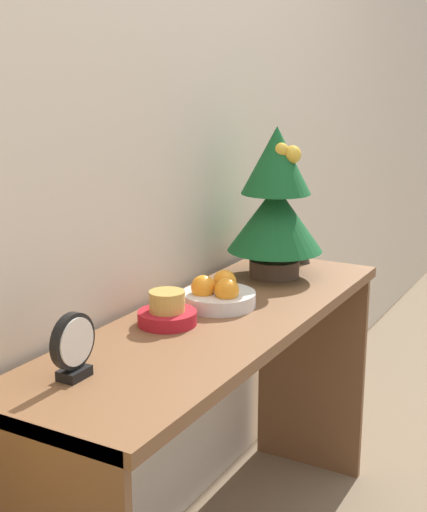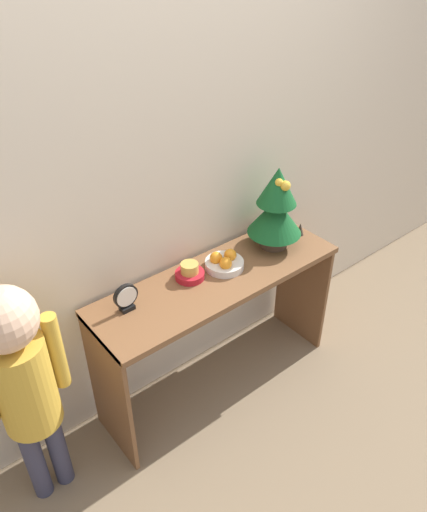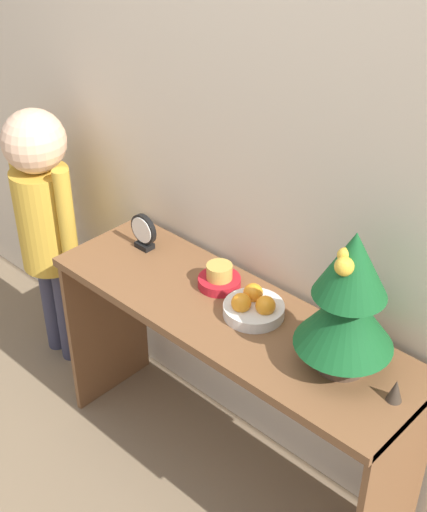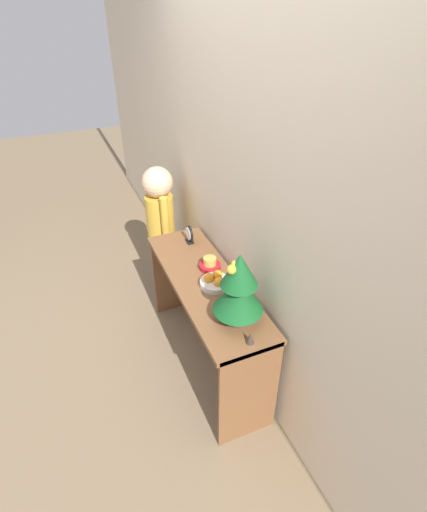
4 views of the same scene
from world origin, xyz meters
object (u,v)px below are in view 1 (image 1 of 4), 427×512
(desk_clock, at_px, (74,347))
(figurine, at_px, (304,252))
(mini_tree, at_px, (276,201))
(singing_bowl, at_px, (167,312))
(fruit_bowl, at_px, (218,295))

(desk_clock, relative_size, figurine, 1.92)
(mini_tree, height_order, desk_clock, mini_tree)
(mini_tree, distance_m, singing_bowl, 0.54)
(mini_tree, height_order, singing_bowl, mini_tree)
(fruit_bowl, relative_size, desk_clock, 1.43)
(singing_bowl, distance_m, desk_clock, 0.35)
(fruit_bowl, relative_size, singing_bowl, 1.35)
(mini_tree, bearing_deg, fruit_bowl, 178.88)
(singing_bowl, bearing_deg, fruit_bowl, -12.32)
(fruit_bowl, bearing_deg, figurine, -2.60)
(fruit_bowl, xyz_separation_m, figurine, (0.50, -0.02, 0.00))
(fruit_bowl, distance_m, figurine, 0.50)
(fruit_bowl, height_order, desk_clock, desk_clock)
(desk_clock, bearing_deg, figurine, -2.74)
(mini_tree, bearing_deg, singing_bowl, 174.86)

